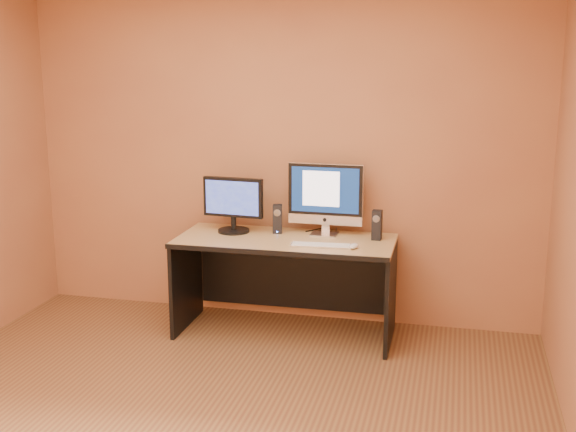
{
  "coord_description": "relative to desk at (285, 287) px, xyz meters",
  "views": [
    {
      "loc": [
        1.34,
        -3.34,
        2.05
      ],
      "look_at": [
        0.18,
        1.49,
        0.93
      ],
      "focal_mm": 45.0,
      "sensor_mm": 36.0,
      "label": 1
    }
  ],
  "objects": [
    {
      "name": "second_monitor",
      "position": [
        -0.43,
        0.11,
        0.57
      ],
      "size": [
        0.49,
        0.28,
        0.42
      ],
      "primitive_type": null,
      "rotation": [
        0.0,
        0.0,
        -0.08
      ],
      "color": "black",
      "rests_on": "desk"
    },
    {
      "name": "speaker_right",
      "position": [
        0.65,
        0.13,
        0.47
      ],
      "size": [
        0.07,
        0.08,
        0.22
      ],
      "primitive_type": null,
      "rotation": [
        0.0,
        0.0,
        -0.07
      ],
      "color": "black",
      "rests_on": "desk"
    },
    {
      "name": "speaker_left",
      "position": [
        -0.1,
        0.16,
        0.47
      ],
      "size": [
        0.08,
        0.08,
        0.22
      ],
      "primitive_type": null,
      "rotation": [
        0.0,
        0.0,
        0.19
      ],
      "color": "black",
      "rests_on": "desk"
    },
    {
      "name": "keyboard",
      "position": [
        0.29,
        -0.15,
        0.37
      ],
      "size": [
        0.43,
        0.14,
        0.02
      ],
      "primitive_type": "cube",
      "rotation": [
        0.0,
        0.0,
        0.07
      ],
      "color": "silver",
      "rests_on": "desk"
    },
    {
      "name": "cable_a",
      "position": [
        0.33,
        0.29,
        0.37
      ],
      "size": [
        0.04,
        0.22,
        0.01
      ],
      "primitive_type": "cylinder",
      "rotation": [
        1.57,
        0.0,
        0.15
      ],
      "color": "black",
      "rests_on": "desk"
    },
    {
      "name": "walls",
      "position": [
        -0.14,
        -1.59,
        0.93
      ],
      "size": [
        4.0,
        4.0,
        2.6
      ],
      "primitive_type": null,
      "color": "#9E673F",
      "rests_on": "ground"
    },
    {
      "name": "desk",
      "position": [
        0.0,
        0.0,
        0.0
      ],
      "size": [
        1.59,
        0.7,
        0.73
      ],
      "primitive_type": null,
      "rotation": [
        0.0,
        0.0,
        0.01
      ],
      "color": "tan",
      "rests_on": "ground"
    },
    {
      "name": "imac",
      "position": [
        0.25,
        0.19,
        0.64
      ],
      "size": [
        0.57,
        0.22,
        0.54
      ],
      "primitive_type": null,
      "rotation": [
        0.0,
        0.0,
        -0.02
      ],
      "color": "#B1B1B5",
      "rests_on": "desk"
    },
    {
      "name": "cable_b",
      "position": [
        0.16,
        0.31,
        0.37
      ],
      "size": [
        0.11,
        0.15,
        0.01
      ],
      "primitive_type": "cylinder",
      "rotation": [
        1.57,
        0.0,
        -0.63
      ],
      "color": "black",
      "rests_on": "desk"
    },
    {
      "name": "mouse",
      "position": [
        0.52,
        -0.14,
        0.38
      ],
      "size": [
        0.08,
        0.11,
        0.04
      ],
      "primitive_type": "ellipsoid",
      "rotation": [
        0.0,
        0.0,
        -0.2
      ],
      "color": "silver",
      "rests_on": "desk"
    }
  ]
}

